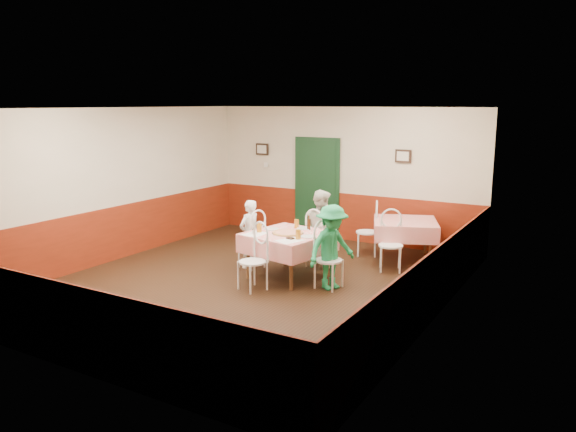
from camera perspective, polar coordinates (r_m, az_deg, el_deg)
The scene contains 39 objects.
floor at distance 9.20m, azimuth -3.73°, elevation -6.84°, with size 7.00×7.00×0.00m, color black.
ceiling at distance 8.74m, azimuth -3.97°, elevation 10.87°, with size 7.00×7.00×0.00m, color white.
back_wall at distance 11.89m, azimuth 5.65°, elevation 4.23°, with size 6.00×0.10×2.80m, color beige.
front_wall at distance 6.34m, azimuth -21.86°, elevation -2.95°, with size 6.00×0.10×2.80m, color beige.
left_wall at distance 10.82m, azimuth -17.16°, elevation 3.05°, with size 0.10×7.00×2.80m, color beige.
right_wall at distance 7.62m, azimuth 15.18°, elevation -0.19°, with size 0.10×7.00×2.80m, color beige.
wainscot_back at distance 12.03m, azimuth 5.54°, elevation -0.04°, with size 6.00×0.03×1.00m, color maroon.
wainscot_front at distance 6.62m, azimuth -21.17°, elevation -10.49°, with size 6.00×0.03×1.00m, color maroon.
wainscot_left at distance 10.97m, azimuth -16.83°, elevation -1.61°, with size 0.03×7.00×1.00m, color maroon.
wainscot_right at distance 7.85m, azimuth 14.73°, elevation -6.62°, with size 0.03×7.00×1.00m, color maroon.
door at distance 12.16m, azimuth 2.95°, elevation 2.76°, with size 0.96×0.06×2.10m, color black.
picture_left at distance 12.76m, azimuth -2.64°, elevation 6.79°, with size 0.32×0.03×0.26m, color black.
picture_right at distance 11.32m, azimuth 11.61°, elevation 5.98°, with size 0.32×0.03×0.26m, color black.
thermostat at distance 12.74m, azimuth -2.25°, elevation 5.21°, with size 0.10×0.03×0.10m, color white.
main_table at distance 9.40m, azimuth -0.00°, elevation -4.04°, with size 1.22×1.22×0.77m, color red.
second_table at distance 10.61m, azimuth 11.77°, elevation -2.48°, with size 1.12×1.12×0.77m, color red.
chair_left at distance 9.94m, azimuth -3.72°, elevation -2.75°, with size 0.42×0.42×0.90m, color white, non-canonical shape.
chair_right at distance 8.87m, azimuth 4.18°, elevation -4.52°, with size 0.42×0.42×0.90m, color white, non-canonical shape.
chair_far at distance 10.02m, azimuth 3.18°, elevation -2.63°, with size 0.42×0.42×0.90m, color white, non-canonical shape.
chair_near at distance 8.78m, azimuth -3.64°, elevation -4.68°, with size 0.42×0.42×0.90m, color white, non-canonical shape.
chair_second_a at distance 10.84m, azimuth 8.03°, elevation -1.64°, with size 0.42×0.42×0.90m, color white, non-canonical shape.
chair_second_b at distance 9.90m, azimuth 10.40°, elevation -2.97°, with size 0.42×0.42×0.90m, color white, non-canonical shape.
pizza at distance 9.27m, azimuth -0.03°, elevation -1.70°, with size 0.50×0.50×0.03m, color #B74723.
plate_left at distance 9.58m, azimuth -1.69°, elevation -1.32°, with size 0.25×0.25×0.01m, color white.
plate_right at distance 9.05m, azimuth 2.06°, elevation -2.09°, with size 0.25×0.25×0.01m, color white.
plate_far at distance 9.62m, azimuth 1.65°, elevation -1.26°, with size 0.25×0.25×0.01m, color white.
glass_a at distance 9.36m, azimuth -2.93°, elevation -1.20°, with size 0.08×0.08×0.15m, color #BF7219.
glass_b at distance 8.88m, azimuth 1.04°, elevation -1.89°, with size 0.08×0.08×0.15m, color #BF7219.
glass_c at distance 9.67m, azimuth 0.87°, elevation -0.80°, with size 0.08×0.08×0.15m, color #BF7219.
beer_bottle at distance 9.54m, azimuth 2.12°, elevation -0.74°, with size 0.06×0.06×0.22m, color #381C0A.
shaker_a at distance 9.25m, azimuth -3.58°, elevation -1.56°, with size 0.04×0.04×0.09m, color silver.
shaker_b at distance 9.22m, azimuth -3.54°, elevation -1.60°, with size 0.04×0.04×0.09m, color silver.
shaker_c at distance 9.33m, azimuth -3.49°, elevation -1.45°, with size 0.04×0.04×0.09m, color #B23319.
menu_left at distance 9.26m, azimuth -3.33°, elevation -1.82°, with size 0.30×0.40×0.00m, color white.
menu_right at distance 8.80m, azimuth 0.20°, elevation -2.50°, with size 0.30×0.40×0.00m, color white.
wallet at distance 8.91m, azimuth 0.23°, elevation -2.28°, with size 0.11×0.09×0.02m, color black.
diner_left at distance 9.93m, azimuth -3.94°, elevation -1.83°, with size 0.44×0.29×1.21m, color gray.
diner_far at distance 10.00m, azimuth 3.37°, elevation -1.24°, with size 0.67×0.52×1.38m, color gray.
diner_right at distance 8.78m, azimuth 4.46°, elevation -3.19°, with size 0.87×0.50×1.34m, color gray.
Camera 1 is at (4.91, -7.23, 2.89)m, focal length 35.00 mm.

